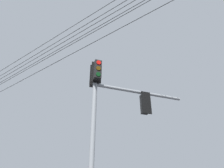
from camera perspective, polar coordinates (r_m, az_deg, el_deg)
signal_mast_assembly at (r=8.91m, az=-0.90°, el=-6.84°), size 1.98×4.29×7.30m
overhead_wire_span at (r=12.00m, az=-8.20°, el=12.98°), size 14.99×20.82×2.52m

